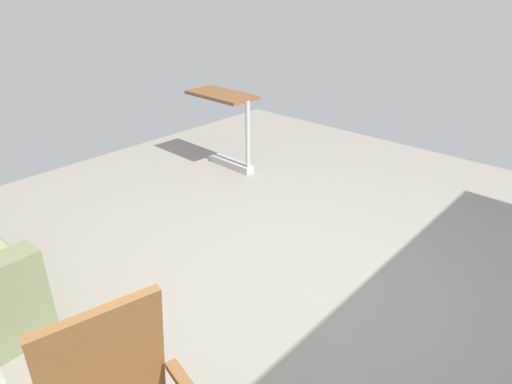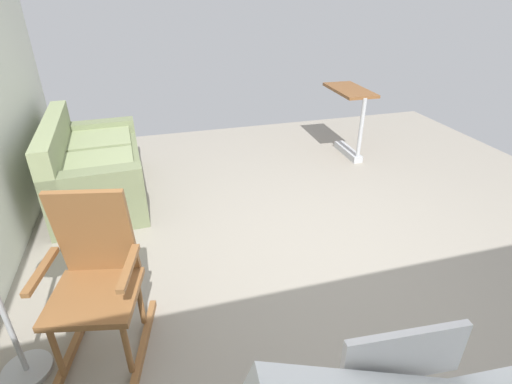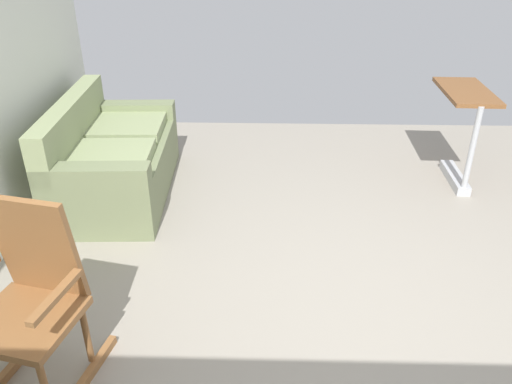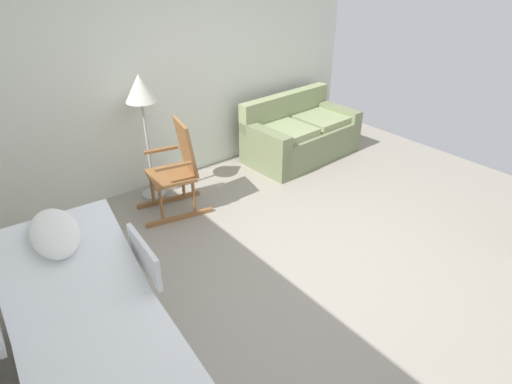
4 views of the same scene
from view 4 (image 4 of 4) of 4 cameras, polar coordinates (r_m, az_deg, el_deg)
The scene contains 6 objects.
ground_plane at distance 4.20m, azimuth 6.64°, elevation -9.08°, with size 6.76×6.76×0.00m, color gray.
back_wall at distance 5.36m, azimuth -11.34°, elevation 15.54°, with size 5.61×0.10×2.70m, color silver.
hospital_bed at distance 3.25m, azimuth -20.55°, elevation -18.64°, with size 1.12×2.17×0.95m.
couch at distance 6.13m, azimuth 5.92°, elevation 7.47°, with size 1.64×0.92×0.85m.
rocking_chair at distance 4.78m, azimuth -10.54°, elevation 2.95°, with size 0.84×0.62×1.05m.
floor_lamp at distance 4.87m, azimuth -15.12°, elevation 12.16°, with size 0.34×0.34×1.48m.
Camera 4 is at (-2.40, -2.23, 2.63)m, focal length 29.91 mm.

